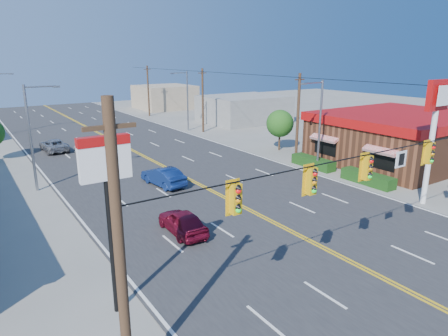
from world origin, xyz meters
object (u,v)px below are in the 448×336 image
car_blue (163,177)px  car_silver (54,146)px  car_magenta (182,223)px  pizza_hut_sign (107,189)px  kfc (399,137)px  signal_span (382,176)px  kfc_pylon (435,117)px  car_white (87,149)px

car_blue → car_silver: bearing=-82.2°
car_magenta → car_blue: size_ratio=0.92×
car_magenta → car_silver: 25.97m
pizza_hut_sign → car_magenta: (5.64, 4.94, -4.49)m
kfc → pizza_hut_sign: 32.04m
pizza_hut_sign → car_silver: pizza_hut_sign is taller
signal_span → car_silver: signal_span is taller
kfc_pylon → car_white: bearing=119.6°
kfc → car_silver: bearing=139.8°
signal_span → pizza_hut_sign: 11.60m
kfc_pylon → car_magenta: 17.91m
signal_span → kfc: (20.02, 12.00, -2.51)m
pizza_hut_sign → car_white: 28.56m
signal_span → car_silver: bearing=101.4°
kfc_pylon → car_silver: bearing=120.4°
kfc_pylon → pizza_hut_sign: bearing=180.0°
pizza_hut_sign → car_blue: (8.55, 13.61, -4.45)m
kfc → pizza_hut_sign: size_ratio=2.38×
car_magenta → car_blue: 9.15m
car_blue → car_silver: car_blue is taller
pizza_hut_sign → car_blue: 16.68m
car_silver → signal_span: bearing=99.0°
signal_span → car_magenta: 11.18m
car_white → car_silver: size_ratio=0.94×
car_white → car_silver: 4.23m
kfc → car_magenta: 25.50m
kfc → car_magenta: kfc is taller
kfc → car_silver: (-27.03, 22.86, -1.71)m
pizza_hut_sign → car_blue: bearing=57.9°
kfc → kfc_pylon: size_ratio=1.92×
car_white → car_silver: (-2.53, 3.39, 0.01)m
signal_span → pizza_hut_sign: size_ratio=3.55×
kfc_pylon → car_silver: 36.19m
car_magenta → car_silver: size_ratio=0.85×
kfc_pylon → car_blue: size_ratio=1.91×
car_magenta → kfc: bearing=-170.8°
car_silver → kfc: bearing=137.4°
signal_span → kfc: 23.47m
car_silver → car_blue: bearing=102.8°
kfc → car_blue: kfc is taller
car_silver → kfc_pylon: bearing=118.1°
kfc → car_white: kfc is taller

